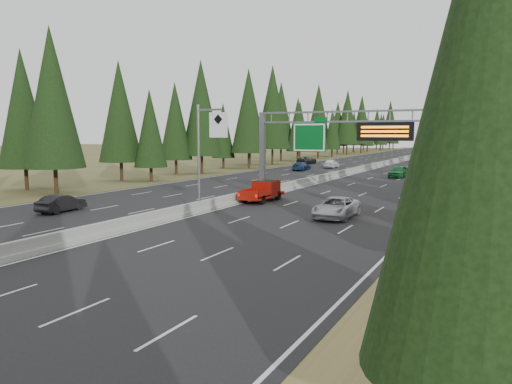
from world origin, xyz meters
TOP-DOWN VIEW (x-y plane):
  - road at (0.00, 80.00)m, footprint 32.00×260.00m
  - shoulder_right at (17.80, 80.00)m, footprint 3.60×260.00m
  - shoulder_left at (-17.80, 80.00)m, footprint 3.60×260.00m
  - median_barrier at (0.00, 80.00)m, footprint 0.70×260.00m
  - sign_gantry at (8.92, 34.88)m, footprint 16.75×0.98m
  - hov_sign_pole at (0.58, 24.97)m, footprint 2.80×0.50m
  - tree_row_left at (-22.05, 66.38)m, footprint 11.94×244.18m
  - silver_minivan at (9.88, 27.43)m, footprint 2.47×5.21m
  - red_pickup at (1.50, 33.00)m, footprint 1.93×5.42m
  - car_ahead_green at (7.38, 62.12)m, footprint 2.20×4.82m
  - car_ahead_dkred at (10.93, 76.31)m, footprint 1.56×4.26m
  - car_ahead_dkgrey at (8.66, 76.35)m, footprint 2.29×5.16m
  - car_ahead_white at (7.93, 121.66)m, footprint 2.61×5.66m
  - car_ahead_far at (5.97, 137.03)m, footprint 1.93×4.75m
  - car_onc_near at (-9.42, 20.47)m, footprint 1.71×4.13m
  - car_onc_blue at (-8.96, 67.96)m, footprint 2.06×4.79m
  - car_onc_white at (-6.57, 75.78)m, footprint 2.02×4.59m
  - car_onc_far at (-14.50, 84.61)m, footprint 2.71×5.23m

SIDE VIEW (x-z plane):
  - shoulder_right at x=17.80m, z-range 0.00..0.06m
  - shoulder_left at x=-17.80m, z-range 0.00..0.06m
  - road at x=0.00m, z-range 0.00..0.08m
  - median_barrier at x=0.00m, z-range -0.01..0.84m
  - car_onc_near at x=-9.42m, z-range 0.08..1.41m
  - car_onc_blue at x=-8.96m, z-range 0.08..1.45m
  - car_ahead_dkred at x=10.93m, z-range 0.08..1.47m
  - car_onc_far at x=-14.50m, z-range 0.08..1.49m
  - silver_minivan at x=9.88m, z-range 0.08..1.52m
  - car_ahead_dkgrey at x=8.66m, z-range 0.08..1.55m
  - car_onc_white at x=-6.57m, z-range 0.08..1.62m
  - car_ahead_white at x=7.93m, z-range 0.08..1.65m
  - car_ahead_green at x=7.38m, z-range 0.08..1.68m
  - car_ahead_far at x=5.97m, z-range 0.08..1.70m
  - red_pickup at x=1.50m, z-range 0.17..1.94m
  - hov_sign_pole at x=0.58m, z-range 0.72..8.72m
  - sign_gantry at x=8.92m, z-range 1.37..9.17m
  - tree_row_left at x=-22.05m, z-range -0.08..18.79m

